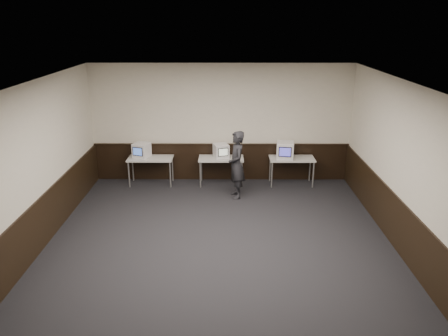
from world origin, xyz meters
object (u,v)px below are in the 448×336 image
object	(u,v)px
desk_left	(150,160)
desk_center	(221,160)
emac_left	(142,150)
emac_right	(285,150)
person	(237,165)
desk_right	(292,160)
emac_center	(221,151)

from	to	relation	value
desk_left	desk_center	world-z (taller)	same
emac_left	emac_right	distance (m)	3.84
desk_left	emac_left	world-z (taller)	emac_left
emac_right	desk_center	bearing A→B (deg)	-172.67
desk_left	person	bearing A→B (deg)	-21.42
emac_left	person	distance (m)	2.70
desk_right	person	size ratio (longest dim) A/B	0.70
desk_center	desk_left	bearing A→B (deg)	180.00
emac_right	person	size ratio (longest dim) A/B	0.31
emac_left	emac_center	size ratio (longest dim) A/B	1.07
desk_center	person	xyz separation A→B (m)	(0.39, -0.90, 0.18)
desk_center	emac_right	bearing A→B (deg)	-1.12
emac_right	person	world-z (taller)	person
desk_left	desk_right	distance (m)	3.80
desk_right	emac_left	bearing A→B (deg)	179.39
desk_center	emac_left	bearing A→B (deg)	178.85
emac_left	desk_center	bearing A→B (deg)	18.03
emac_center	person	distance (m)	1.01
desk_left	desk_center	size ratio (longest dim) A/B	1.00
desk_right	emac_left	distance (m)	4.04
emac_center	person	size ratio (longest dim) A/B	0.28
desk_right	emac_left	size ratio (longest dim) A/B	2.33
person	emac_right	bearing A→B (deg)	113.34
desk_left	emac_right	xyz separation A→B (m)	(3.60, -0.03, 0.29)
desk_right	person	distance (m)	1.76
desk_center	emac_right	xyz separation A→B (m)	(1.70, -0.03, 0.29)
person	emac_center	bearing A→B (deg)	-167.19
person	emac_left	bearing A→B (deg)	-120.60
desk_left	emac_left	distance (m)	0.36
desk_center	person	bearing A→B (deg)	-66.36
desk_center	desk_right	size ratio (longest dim) A/B	1.00
emac_right	person	xyz separation A→B (m)	(-1.31, -0.87, -0.12)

